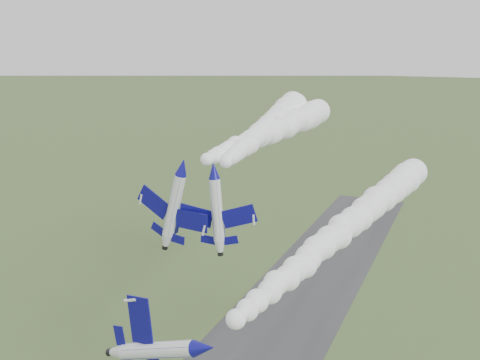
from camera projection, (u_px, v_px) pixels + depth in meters
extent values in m
cylinder|color=white|center=(204.00, 348.00, 41.84)|extent=(2.46, 7.86, 1.75)
cone|color=white|center=(234.00, 322.00, 45.81)|extent=(1.90, 1.81, 1.75)
cylinder|color=black|center=(239.00, 317.00, 46.58)|extent=(0.94, 0.63, 0.89)
cube|color=navy|center=(197.00, 311.00, 42.31)|extent=(1.70, 2.34, 4.04)
cube|color=navy|center=(224.00, 310.00, 44.99)|extent=(0.78, 1.07, 1.77)
cube|color=navy|center=(234.00, 342.00, 45.22)|extent=(0.78, 1.07, 1.77)
cube|color=navy|center=(239.00, 326.00, 44.29)|extent=(2.08, 1.65, 0.76)
cylinder|color=white|center=(182.00, 167.00, 69.20)|extent=(2.61, 8.99, 1.95)
cone|color=navy|center=(156.00, 176.00, 64.42)|extent=(2.12, 2.46, 1.95)
cone|color=white|center=(204.00, 160.00, 73.79)|extent=(2.09, 2.04, 1.95)
cylinder|color=black|center=(208.00, 158.00, 74.69)|extent=(1.03, 0.71, 0.99)
ellipsoid|color=black|center=(173.00, 167.00, 67.04)|extent=(1.52, 3.13, 1.30)
cube|color=navy|center=(166.00, 158.00, 71.16)|extent=(4.89, 2.88, 1.44)
cube|color=navy|center=(206.00, 176.00, 68.78)|extent=(4.89, 2.88, 1.44)
cube|color=navy|center=(191.00, 156.00, 73.62)|extent=(2.14, 1.31, 0.67)
cube|color=navy|center=(211.00, 165.00, 72.35)|extent=(2.14, 1.31, 0.67)
cube|color=navy|center=(202.00, 152.00, 72.27)|extent=(0.87, 1.74, 2.27)
cylinder|color=white|center=(214.00, 171.00, 68.58)|extent=(2.75, 8.48, 1.59)
cone|color=navy|center=(200.00, 180.00, 63.68)|extent=(1.88, 2.39, 1.59)
cone|color=white|center=(226.00, 162.00, 73.30)|extent=(1.82, 1.99, 1.59)
cylinder|color=black|center=(228.00, 161.00, 74.23)|extent=(0.88, 0.70, 0.80)
ellipsoid|color=black|center=(208.00, 170.00, 66.46)|extent=(1.45, 2.98, 1.06)
cube|color=navy|center=(194.00, 170.00, 70.19)|extent=(4.85, 3.00, 0.45)
cube|color=navy|center=(238.00, 170.00, 68.52)|extent=(4.85, 3.00, 0.45)
cube|color=navy|center=(213.00, 164.00, 72.91)|extent=(2.12, 1.36, 0.24)
cube|color=navy|center=(235.00, 164.00, 72.02)|extent=(2.12, 1.36, 0.24)
cube|color=navy|center=(222.00, 155.00, 71.95)|extent=(0.49, 1.61, 2.19)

